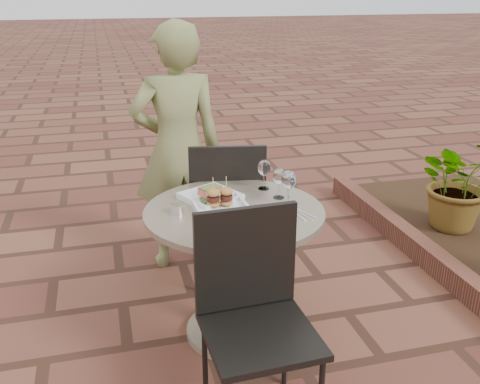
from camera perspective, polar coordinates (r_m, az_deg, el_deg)
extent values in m
plane|color=brown|center=(3.00, -3.66, -15.01)|extent=(60.00, 60.00, 0.00)
cylinder|color=gray|center=(3.01, -0.57, -14.42)|extent=(0.52, 0.52, 0.04)
cylinder|color=gray|center=(2.83, -0.60, -8.97)|extent=(0.08, 0.08, 0.70)
cylinder|color=gray|center=(2.66, -0.63, -2.17)|extent=(0.90, 0.90, 0.03)
cube|color=black|center=(3.34, -1.51, -2.06)|extent=(0.51, 0.51, 0.03)
cube|color=black|center=(3.07, -1.32, 0.76)|extent=(0.44, 0.10, 0.46)
cylinder|color=black|center=(3.63, 1.34, -4.11)|extent=(0.02, 0.02, 0.44)
cylinder|color=black|center=(3.61, -4.69, -4.32)|extent=(0.02, 0.02, 0.44)
cylinder|color=black|center=(3.29, 2.07, -6.93)|extent=(0.02, 0.02, 0.44)
cylinder|color=black|center=(3.27, -4.61, -7.19)|extent=(0.02, 0.02, 0.44)
cube|color=black|center=(2.24, 2.19, -15.02)|extent=(0.46, 0.46, 0.03)
cube|color=black|center=(2.26, 0.61, -7.04)|extent=(0.44, 0.05, 0.46)
cylinder|color=black|center=(2.48, -3.75, -17.56)|extent=(0.02, 0.02, 0.44)
cylinder|color=black|center=(2.57, 4.84, -15.99)|extent=(0.02, 0.02, 0.44)
imported|color=olive|center=(3.43, -6.69, 4.54)|extent=(0.59, 0.40, 1.59)
cube|color=silver|center=(2.78, -3.16, -0.65)|extent=(0.34, 0.34, 0.01)
cube|color=#ED6353|center=(2.77, -3.18, 0.05)|extent=(0.13, 0.11, 0.04)
cube|color=brown|center=(2.76, -3.19, 0.49)|extent=(0.13, 0.11, 0.01)
cube|color=silver|center=(2.67, -2.15, -1.64)|extent=(0.27, 0.27, 0.01)
cube|color=silver|center=(2.48, -0.13, -3.44)|extent=(0.29, 0.29, 0.01)
ellipsoid|color=#BF4E62|center=(2.42, -0.63, -3.76)|extent=(0.04, 0.03, 0.02)
cylinder|color=white|center=(2.72, 5.11, -1.29)|extent=(0.06, 0.06, 0.00)
cylinder|color=white|center=(2.71, 5.14, -0.46)|extent=(0.01, 0.01, 0.08)
ellipsoid|color=white|center=(2.68, 5.20, 1.31)|extent=(0.08, 0.08, 0.10)
cylinder|color=white|center=(2.68, 5.20, 1.20)|extent=(0.06, 0.06, 0.04)
cylinder|color=white|center=(2.92, 2.55, 0.38)|extent=(0.06, 0.06, 0.00)
cylinder|color=white|center=(2.91, 2.57, 1.09)|extent=(0.01, 0.01, 0.07)
ellipsoid|color=white|center=(2.88, 2.59, 2.60)|extent=(0.07, 0.07, 0.09)
cylinder|color=white|center=(2.81, 4.14, -0.57)|extent=(0.06, 0.06, 0.00)
cylinder|color=white|center=(2.79, 4.16, 0.15)|extent=(0.01, 0.01, 0.07)
ellipsoid|color=white|center=(2.77, 4.20, 1.66)|extent=(0.07, 0.07, 0.09)
cylinder|color=silver|center=(2.62, -6.68, -1.80)|extent=(0.09, 0.09, 0.05)
cube|color=brown|center=(3.77, 20.12, -6.93)|extent=(0.12, 3.00, 0.15)
imported|color=#33662D|center=(4.25, 22.44, 1.03)|extent=(0.70, 0.62, 0.72)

